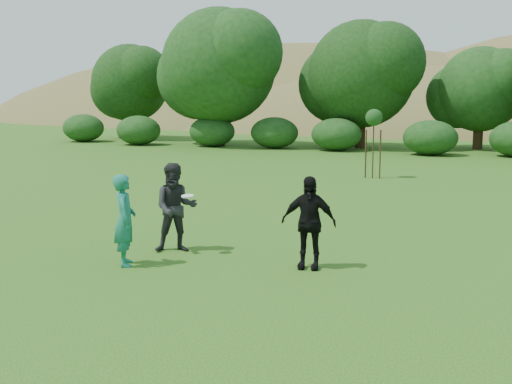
% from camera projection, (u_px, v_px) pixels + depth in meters
% --- Properties ---
extents(ground, '(120.00, 120.00, 0.00)m').
position_uv_depth(ground, '(198.00, 266.00, 13.13)').
color(ground, '#19470C').
rests_on(ground, ground).
extents(player_teal, '(0.76, 0.82, 1.88)m').
position_uv_depth(player_teal, '(125.00, 220.00, 13.03)').
color(player_teal, '#18705A').
rests_on(player_teal, ground).
extents(player_grey, '(1.21, 1.13, 1.98)m').
position_uv_depth(player_grey, '(176.00, 208.00, 14.16)').
color(player_grey, '#232325').
rests_on(player_grey, ground).
extents(player_black, '(1.16, 0.62, 1.88)m').
position_uv_depth(player_black, '(309.00, 222.00, 12.80)').
color(player_black, black).
rests_on(player_black, ground).
extents(frisbee, '(0.27, 0.27, 0.05)m').
position_uv_depth(frisbee, '(188.00, 196.00, 13.82)').
color(frisbee, white).
rests_on(frisbee, ground).
extents(sapling, '(0.70, 0.70, 2.85)m').
position_uv_depth(sapling, '(374.00, 119.00, 26.20)').
color(sapling, '#342314').
rests_on(sapling, ground).
extents(hillside, '(150.00, 72.00, 52.00)m').
position_uv_depth(hillside, '(467.00, 222.00, 77.28)').
color(hillside, olive).
rests_on(hillside, ground).
extents(tree_row, '(53.92, 10.38, 9.62)m').
position_uv_depth(tree_row, '(482.00, 69.00, 37.14)').
color(tree_row, '#3A2616').
rests_on(tree_row, ground).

